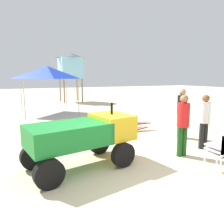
{
  "coord_description": "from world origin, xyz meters",
  "views": [
    {
      "loc": [
        -2.17,
        -3.97,
        2.13
      ],
      "look_at": [
        1.06,
        2.72,
        0.92
      ],
      "focal_mm": 34.19,
      "sensor_mm": 36.0,
      "label": 1
    }
  ],
  "objects_px": {
    "lifeguard_near_left": "(183,121)",
    "lifeguard_near_right": "(182,110)",
    "surfboard_pile": "(124,126)",
    "popup_canopy": "(47,72)",
    "utility_cart": "(84,135)",
    "lifeguard_near_center": "(205,118)",
    "cooler_box": "(67,135)",
    "lifeguard_tower": "(70,66)",
    "stacked_plastic_chairs": "(224,147)",
    "traffic_cone_near": "(31,133)"
  },
  "relations": [
    {
      "from": "lifeguard_near_left",
      "to": "lifeguard_near_right",
      "type": "relative_size",
      "value": 0.96
    },
    {
      "from": "surfboard_pile",
      "to": "popup_canopy",
      "type": "distance_m",
      "value": 6.35
    },
    {
      "from": "utility_cart",
      "to": "lifeguard_near_left",
      "type": "relative_size",
      "value": 1.61
    },
    {
      "from": "lifeguard_near_center",
      "to": "cooler_box",
      "type": "height_order",
      "value": "lifeguard_near_center"
    },
    {
      "from": "surfboard_pile",
      "to": "lifeguard_near_center",
      "type": "bearing_deg",
      "value": -69.02
    },
    {
      "from": "popup_canopy",
      "to": "cooler_box",
      "type": "relative_size",
      "value": 4.98
    },
    {
      "from": "lifeguard_near_left",
      "to": "utility_cart",
      "type": "bearing_deg",
      "value": 169.67
    },
    {
      "from": "lifeguard_near_left",
      "to": "lifeguard_tower",
      "type": "bearing_deg",
      "value": 86.94
    },
    {
      "from": "surfboard_pile",
      "to": "lifeguard_near_right",
      "type": "xyz_separation_m",
      "value": [
        1.34,
        -1.73,
        0.81
      ]
    },
    {
      "from": "utility_cart",
      "to": "stacked_plastic_chairs",
      "type": "bearing_deg",
      "value": -32.76
    },
    {
      "from": "lifeguard_tower",
      "to": "popup_canopy",
      "type": "bearing_deg",
      "value": -117.01
    },
    {
      "from": "utility_cart",
      "to": "cooler_box",
      "type": "height_order",
      "value": "utility_cart"
    },
    {
      "from": "lifeguard_near_left",
      "to": "cooler_box",
      "type": "height_order",
      "value": "lifeguard_near_left"
    },
    {
      "from": "lifeguard_near_center",
      "to": "traffic_cone_near",
      "type": "distance_m",
      "value": 5.71
    },
    {
      "from": "lifeguard_near_center",
      "to": "lifeguard_tower",
      "type": "bearing_deg",
      "value": 91.12
    },
    {
      "from": "lifeguard_tower",
      "to": "cooler_box",
      "type": "height_order",
      "value": "lifeguard_tower"
    },
    {
      "from": "lifeguard_near_left",
      "to": "lifeguard_near_right",
      "type": "bearing_deg",
      "value": 47.48
    },
    {
      "from": "lifeguard_near_right",
      "to": "popup_canopy",
      "type": "relative_size",
      "value": 0.61
    },
    {
      "from": "stacked_plastic_chairs",
      "to": "lifeguard_near_right",
      "type": "xyz_separation_m",
      "value": [
        1.24,
        2.61,
        0.4
      ]
    },
    {
      "from": "stacked_plastic_chairs",
      "to": "traffic_cone_near",
      "type": "xyz_separation_m",
      "value": [
        -3.59,
        4.73,
        -0.38
      ]
    },
    {
      "from": "lifeguard_near_left",
      "to": "lifeguard_tower",
      "type": "relative_size",
      "value": 0.4
    },
    {
      "from": "utility_cart",
      "to": "lifeguard_near_center",
      "type": "distance_m",
      "value": 3.69
    },
    {
      "from": "popup_canopy",
      "to": "traffic_cone_near",
      "type": "distance_m",
      "value": 5.85
    },
    {
      "from": "lifeguard_near_left",
      "to": "lifeguard_near_center",
      "type": "xyz_separation_m",
      "value": [
        1.04,
        0.2,
        -0.03
      ]
    },
    {
      "from": "stacked_plastic_chairs",
      "to": "traffic_cone_near",
      "type": "bearing_deg",
      "value": 127.25
    },
    {
      "from": "stacked_plastic_chairs",
      "to": "lifeguard_tower",
      "type": "relative_size",
      "value": 0.24
    },
    {
      "from": "lifeguard_near_center",
      "to": "traffic_cone_near",
      "type": "xyz_separation_m",
      "value": [
        -4.6,
        3.29,
        -0.7
      ]
    },
    {
      "from": "lifeguard_tower",
      "to": "cooler_box",
      "type": "xyz_separation_m",
      "value": [
        -3.26,
        -11.56,
        -2.93
      ]
    },
    {
      "from": "utility_cart",
      "to": "traffic_cone_near",
      "type": "distance_m",
      "value": 3.2
    },
    {
      "from": "stacked_plastic_chairs",
      "to": "lifeguard_near_center",
      "type": "height_order",
      "value": "lifeguard_near_center"
    },
    {
      "from": "lifeguard_near_center",
      "to": "cooler_box",
      "type": "xyz_separation_m",
      "value": [
        -3.54,
        2.54,
        -0.73
      ]
    },
    {
      "from": "surfboard_pile",
      "to": "lifeguard_tower",
      "type": "distance_m",
      "value": 11.59
    },
    {
      "from": "surfboard_pile",
      "to": "lifeguard_tower",
      "type": "bearing_deg",
      "value": 85.71
    },
    {
      "from": "surfboard_pile",
      "to": "utility_cart",
      "type": "bearing_deg",
      "value": -134.18
    },
    {
      "from": "utility_cart",
      "to": "lifeguard_tower",
      "type": "xyz_separation_m",
      "value": [
        3.4,
        13.82,
        2.34
      ]
    },
    {
      "from": "lifeguard_tower",
      "to": "traffic_cone_near",
      "type": "height_order",
      "value": "lifeguard_tower"
    },
    {
      "from": "lifeguard_near_center",
      "to": "surfboard_pile",
      "type": "bearing_deg",
      "value": 110.98
    },
    {
      "from": "lifeguard_near_right",
      "to": "cooler_box",
      "type": "relative_size",
      "value": 3.02
    },
    {
      "from": "stacked_plastic_chairs",
      "to": "lifeguard_near_left",
      "type": "relative_size",
      "value": 0.61
    },
    {
      "from": "lifeguard_near_center",
      "to": "popup_canopy",
      "type": "bearing_deg",
      "value": 110.14
    },
    {
      "from": "popup_canopy",
      "to": "lifeguard_tower",
      "type": "relative_size",
      "value": 0.68
    },
    {
      "from": "utility_cart",
      "to": "surfboard_pile",
      "type": "height_order",
      "value": "utility_cart"
    },
    {
      "from": "lifeguard_near_left",
      "to": "popup_canopy",
      "type": "relative_size",
      "value": 0.58
    },
    {
      "from": "lifeguard_tower",
      "to": "cooler_box",
      "type": "distance_m",
      "value": 12.36
    },
    {
      "from": "utility_cart",
      "to": "lifeguard_near_right",
      "type": "relative_size",
      "value": 1.55
    },
    {
      "from": "utility_cart",
      "to": "surfboard_pile",
      "type": "bearing_deg",
      "value": 45.82
    },
    {
      "from": "stacked_plastic_chairs",
      "to": "lifeguard_near_right",
      "type": "height_order",
      "value": "lifeguard_near_right"
    },
    {
      "from": "lifeguard_near_right",
      "to": "cooler_box",
      "type": "xyz_separation_m",
      "value": [
        -3.76,
        1.36,
        -0.81
      ]
    },
    {
      "from": "utility_cart",
      "to": "lifeguard_near_left",
      "type": "height_order",
      "value": "lifeguard_near_left"
    },
    {
      "from": "utility_cart",
      "to": "lifeguard_tower",
      "type": "relative_size",
      "value": 0.64
    }
  ]
}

